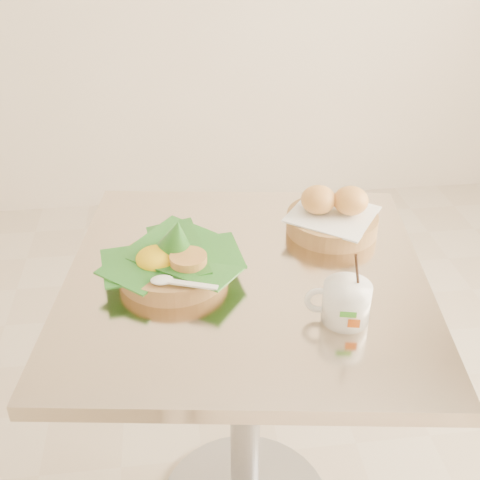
{
  "coord_description": "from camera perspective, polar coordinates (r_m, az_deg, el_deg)",
  "views": [
    {
      "loc": [
        -0.03,
        -0.9,
        1.42
      ],
      "look_at": [
        0.09,
        0.07,
        0.82
      ],
      "focal_mm": 45.0,
      "sensor_mm": 36.0,
      "label": 1
    }
  ],
  "objects": [
    {
      "name": "cafe_table",
      "position": [
        1.32,
        0.54,
        -11.13
      ],
      "size": [
        0.79,
        0.79,
        0.75
      ],
      "rotation": [
        0.0,
        0.0,
        -0.14
      ],
      "color": "gray",
      "rests_on": "floor"
    },
    {
      "name": "bread_basket",
      "position": [
        1.32,
        8.78,
        2.29
      ],
      "size": [
        0.23,
        0.23,
        0.1
      ],
      "rotation": [
        0.0,
        0.0,
        0.18
      ],
      "color": "#B17F4C",
      "rests_on": "cafe_table"
    },
    {
      "name": "coffee_mug",
      "position": [
        1.06,
        9.93,
        -5.76
      ],
      "size": [
        0.11,
        0.09,
        0.14
      ],
      "rotation": [
        0.0,
        0.0,
        -0.22
      ],
      "color": "white",
      "rests_on": "cafe_table"
    },
    {
      "name": "rice_basket",
      "position": [
        1.16,
        -6.43,
        -1.89
      ],
      "size": [
        0.26,
        0.26,
        0.13
      ],
      "rotation": [
        0.0,
        0.0,
        -0.04
      ],
      "color": "#B17F4C",
      "rests_on": "cafe_table"
    }
  ]
}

